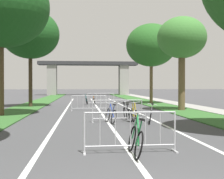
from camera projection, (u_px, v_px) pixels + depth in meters
grass_verge_left at (37, 103)px, 29.54m from camera, size 2.45×65.38×0.05m
grass_verge_right at (150, 103)px, 30.61m from camera, size 2.45×65.38×0.05m
sidewalk_path_right at (171, 103)px, 30.82m from camera, size 1.79×65.38×0.08m
lane_stripe_center at (99, 110)px, 22.28m from camera, size 0.14×37.83×0.01m
lane_stripe_right_lane at (131, 109)px, 22.51m from camera, size 0.14×37.83×0.01m
lane_stripe_left_lane at (66, 110)px, 22.05m from camera, size 0.14×37.83×0.01m
overpass_bridge at (88, 73)px, 57.19m from camera, size 18.04×2.96×6.11m
tree_left_maple_mid at (1, 7)px, 17.38m from camera, size 5.41×5.41×8.44m
tree_left_pine_far at (30, 34)px, 24.93m from camera, size 4.63×4.63×7.82m
tree_right_pine_near at (182, 39)px, 21.28m from camera, size 3.35×3.35×6.44m
tree_right_cypress_far at (151, 45)px, 29.46m from camera, size 4.76×4.76×7.58m
crowd_barrier_nearest at (130, 132)px, 7.94m from camera, size 2.41×0.48×1.05m
crowd_barrier_second at (117, 111)px, 14.62m from camera, size 2.42×0.56×1.05m
crowd_barrier_third at (89, 103)px, 21.14m from camera, size 2.41×0.49×1.05m
crowd_barrier_fourth at (101, 99)px, 27.90m from camera, size 2.41×0.49×1.05m
bicycle_black_0 at (128, 113)px, 15.26m from camera, size 0.58×1.68×0.96m
bicycle_orange_1 at (94, 101)px, 28.41m from camera, size 0.49×1.68×0.85m
bicycle_teal_2 at (87, 101)px, 28.29m from camera, size 0.50×1.62×0.96m
bicycle_yellow_3 at (135, 115)px, 14.17m from camera, size 0.49×1.71×1.01m
bicycle_silver_4 at (151, 115)px, 14.26m from camera, size 0.67×1.62×0.94m
bicycle_green_5 at (136, 140)px, 7.58m from camera, size 0.47×1.64×1.02m
bicycle_blue_6 at (111, 115)px, 14.23m from camera, size 0.49×1.64×0.92m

